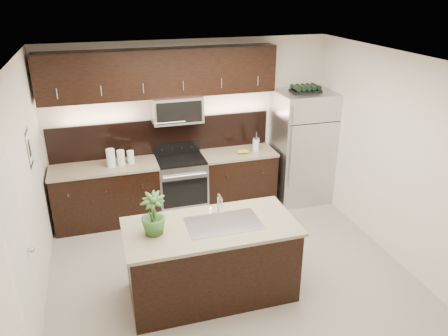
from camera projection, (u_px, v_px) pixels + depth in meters
name	position (u px, v px, depth m)	size (l,w,h in m)	color
ground	(227.00, 267.00, 5.76)	(4.50, 4.50, 0.00)	gray
room_walls	(219.00, 149.00, 5.04)	(4.52, 4.02, 2.71)	beige
counter_run	(169.00, 187.00, 6.95)	(3.51, 0.65, 0.94)	black
upper_fixtures	(163.00, 80.00, 6.43)	(3.49, 0.40, 1.66)	black
island	(211.00, 260.00, 5.11)	(1.96, 0.96, 0.94)	black
sink_faucet	(223.00, 222.00, 4.97)	(0.84, 0.50, 0.28)	silver
refrigerator	(301.00, 147.00, 7.31)	(0.90, 0.81, 1.87)	#B2B2B7
wine_rack	(306.00, 88.00, 6.92)	(0.46, 0.29, 0.11)	black
plant	(153.00, 214.00, 4.68)	(0.27, 0.27, 0.48)	#2E5421
canisters	(118.00, 158.00, 6.50)	(0.41, 0.18, 0.28)	silver
french_press	(256.00, 144.00, 7.06)	(0.11, 0.11, 0.32)	silver
bananas	(239.00, 152.00, 6.99)	(0.19, 0.15, 0.06)	#C68E1B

